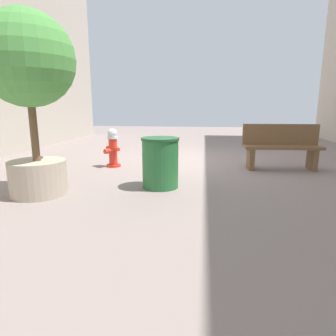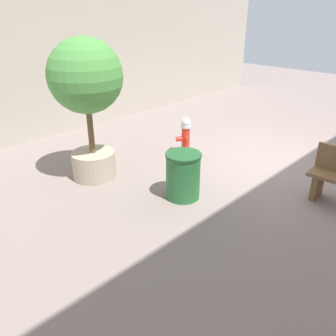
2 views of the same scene
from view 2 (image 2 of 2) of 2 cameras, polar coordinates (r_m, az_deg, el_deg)
ground_plane at (r=7.92m, az=17.11°, el=0.77°), size 23.40×23.40×0.00m
fire_hydrant at (r=7.92m, az=2.86°, el=5.21°), size 0.38×0.37×0.85m
planter_tree at (r=6.56m, az=-13.08°, el=12.38°), size 1.33×1.33×2.64m
trash_bin at (r=6.08m, az=2.45°, el=-1.24°), size 0.62×0.62×0.83m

